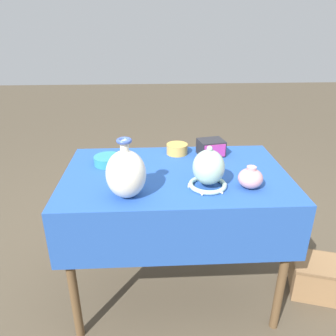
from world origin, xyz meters
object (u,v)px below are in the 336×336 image
(vase_tall_bulbous, at_px, (126,173))
(wooden_crate, at_px, (320,277))
(vase_dome_bell, at_px, (208,170))
(pot_squat_ochre, at_px, (177,149))
(pot_squat_teal, at_px, (108,160))
(mosaic_tile_box, at_px, (211,148))
(jar_round_rose, at_px, (250,178))

(vase_tall_bulbous, relative_size, wooden_crate, 0.70)
(vase_dome_bell, relative_size, pot_squat_ochre, 1.67)
(vase_dome_bell, height_order, pot_squat_teal, vase_dome_bell)
(pot_squat_teal, bearing_deg, mosaic_tile_box, 10.29)
(vase_dome_bell, relative_size, jar_round_rose, 1.78)
(vase_dome_bell, distance_m, pot_squat_ochre, 0.44)
(vase_tall_bulbous, height_order, wooden_crate, vase_tall_bulbous)
(vase_tall_bulbous, xyz_separation_m, pot_squat_teal, (-0.13, 0.36, -0.09))
(vase_tall_bulbous, relative_size, jar_round_rose, 2.34)
(vase_dome_bell, xyz_separation_m, wooden_crate, (0.72, 0.09, -0.76))
(vase_tall_bulbous, relative_size, pot_squat_ochre, 2.20)
(pot_squat_teal, height_order, pot_squat_ochre, pot_squat_ochre)
(pot_squat_teal, bearing_deg, jar_round_rose, -23.75)
(pot_squat_ochre, bearing_deg, wooden_crate, -21.91)
(vase_tall_bulbous, xyz_separation_m, jar_round_rose, (0.57, 0.05, -0.06))
(wooden_crate, bearing_deg, pot_squat_teal, -172.25)
(pot_squat_ochre, bearing_deg, jar_round_rose, -55.09)
(vase_tall_bulbous, height_order, pot_squat_ochre, vase_tall_bulbous)
(vase_tall_bulbous, height_order, jar_round_rose, vase_tall_bulbous)
(wooden_crate, bearing_deg, mosaic_tile_box, 171.51)
(vase_dome_bell, bearing_deg, wooden_crate, 7.12)
(pot_squat_teal, distance_m, pot_squat_ochre, 0.41)
(pot_squat_ochre, xyz_separation_m, wooden_crate, (0.84, -0.34, -0.70))
(vase_tall_bulbous, xyz_separation_m, mosaic_tile_box, (0.46, 0.47, -0.07))
(vase_tall_bulbous, bearing_deg, mosaic_tile_box, 45.57)
(vase_dome_bell, distance_m, mosaic_tile_box, 0.41)
(vase_tall_bulbous, xyz_separation_m, vase_dome_bell, (0.37, 0.07, -0.02))
(pot_squat_ochre, distance_m, wooden_crate, 1.14)
(mosaic_tile_box, bearing_deg, pot_squat_ochre, 159.78)
(pot_squat_teal, relative_size, wooden_crate, 0.39)
(pot_squat_ochre, bearing_deg, mosaic_tile_box, -8.61)
(pot_squat_teal, bearing_deg, wooden_crate, -9.32)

